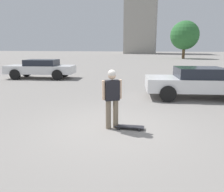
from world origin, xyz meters
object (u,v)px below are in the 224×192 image
(skateboard, at_px, (129,127))
(person, at_px, (112,95))
(car_parked_near, at_px, (197,82))
(car_parked_far, at_px, (41,68))

(skateboard, bearing_deg, person, 0.88)
(person, distance_m, car_parked_near, 5.31)
(skateboard, bearing_deg, car_parked_far, -50.99)
(car_parked_far, bearing_deg, person, 121.69)
(person, bearing_deg, car_parked_near, 28.80)
(person, distance_m, car_parked_far, 11.18)
(skateboard, xyz_separation_m, car_parked_near, (2.32, 4.47, 0.65))
(car_parked_near, bearing_deg, car_parked_far, -30.03)
(person, xyz_separation_m, car_parked_far, (-7.18, 8.56, -0.21))
(skateboard, xyz_separation_m, car_parked_far, (-7.66, 8.53, 0.66))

